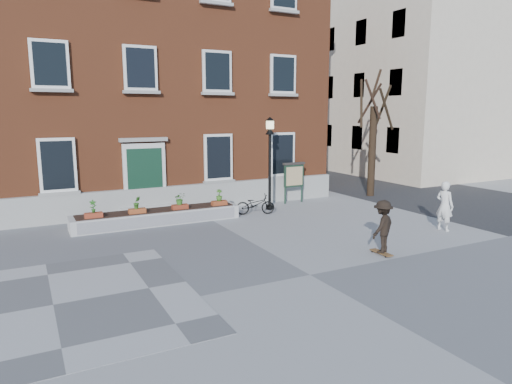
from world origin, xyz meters
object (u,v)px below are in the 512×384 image
bicycle (255,204)px  skateboarder (383,227)px  lamp_post (270,150)px  parked_car (294,163)px  bystander (445,206)px  notice_board (294,176)px

bicycle → skateboarder: size_ratio=0.97×
bicycle → lamp_post: size_ratio=0.40×
parked_car → bystander: bearing=-92.6°
lamp_post → skateboarder: 7.24m
bystander → notice_board: size_ratio=0.94×
parked_car → notice_board: size_ratio=2.31×
bicycle → notice_board: notice_board is taller
bystander → parked_car: bearing=-20.7°
bicycle → skateboarder: (0.85, -6.45, 0.43)m
bicycle → parked_car: (8.24, 10.15, 0.30)m
parked_car → notice_board: (-5.59, -8.84, 0.55)m
bystander → lamp_post: size_ratio=0.45×
parked_car → skateboarder: size_ratio=2.66×
lamp_post → notice_board: bearing=23.4°
notice_board → skateboarder: size_ratio=1.15×
bicycle → notice_board: 3.08m
notice_board → skateboarder: (-1.80, -7.76, -0.42)m
bicycle → lamp_post: 2.42m
parked_car → lamp_post: 12.13m
lamp_post → notice_board: (1.66, 0.72, -1.28)m
bicycle → notice_board: bearing=-45.2°
bystander → notice_board: notice_board is taller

